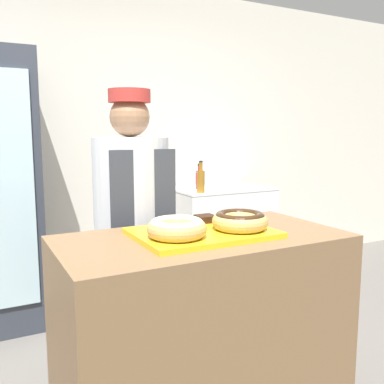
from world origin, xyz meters
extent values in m
cube|color=silver|center=(0.00, 2.13, 1.35)|extent=(8.00, 0.06, 2.70)
cube|color=brown|center=(0.00, 0.00, 0.49)|extent=(1.25, 0.65, 0.97)
cube|color=yellow|center=(0.00, 0.00, 0.98)|extent=(0.59, 0.42, 0.02)
torus|color=tan|center=(-0.15, -0.06, 1.03)|extent=(0.25, 0.25, 0.07)
torus|color=beige|center=(-0.15, -0.06, 1.05)|extent=(0.22, 0.22, 0.04)
torus|color=tan|center=(0.15, -0.06, 1.03)|extent=(0.25, 0.25, 0.07)
torus|color=#331E0F|center=(0.15, -0.06, 1.05)|extent=(0.22, 0.22, 0.04)
cube|color=black|center=(-0.10, 0.15, 1.01)|extent=(0.09, 0.09, 0.03)
cube|color=black|center=(0.10, 0.15, 1.01)|extent=(0.09, 0.09, 0.03)
cylinder|color=#4C4C51|center=(-0.10, 0.63, 0.40)|extent=(0.30, 0.30, 0.80)
cylinder|color=silver|center=(-0.10, 0.63, 1.09)|extent=(0.42, 0.42, 0.60)
cube|color=#383D47|center=(-0.10, 0.44, 0.71)|extent=(0.35, 0.02, 1.25)
sphere|color=#936B4C|center=(-0.10, 0.63, 1.50)|extent=(0.22, 0.22, 0.22)
cylinder|color=#B2332D|center=(-0.10, 0.63, 1.61)|extent=(0.23, 0.23, 0.07)
cube|color=white|center=(1.16, 1.76, 0.46)|extent=(0.89, 0.62, 0.91)
cube|color=gray|center=(1.16, 1.76, 0.89)|extent=(0.89, 0.62, 0.01)
cylinder|color=red|center=(0.95, 1.76, 0.98)|extent=(0.07, 0.07, 0.15)
cylinder|color=red|center=(0.95, 1.76, 1.09)|extent=(0.03, 0.03, 0.06)
cylinder|color=black|center=(0.95, 1.76, 1.12)|extent=(0.04, 0.04, 0.01)
cylinder|color=#99661E|center=(0.84, 1.53, 1.00)|extent=(0.07, 0.07, 0.19)
cylinder|color=#99661E|center=(0.84, 1.53, 1.13)|extent=(0.03, 0.03, 0.07)
cylinder|color=black|center=(0.84, 1.53, 1.17)|extent=(0.03, 0.03, 0.01)
cylinder|color=#1E4CB2|center=(1.08, 2.00, 0.98)|extent=(0.07, 0.07, 0.14)
cylinder|color=#1E4CB2|center=(1.08, 2.00, 1.08)|extent=(0.03, 0.03, 0.05)
cylinder|color=black|center=(1.08, 2.00, 1.11)|extent=(0.04, 0.04, 0.01)
camera|label=1|loc=(-0.89, -1.59, 1.42)|focal=40.00mm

